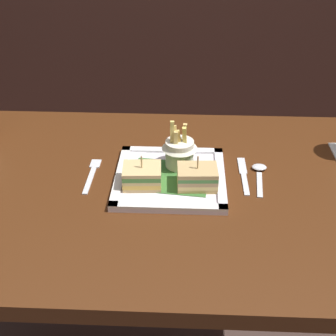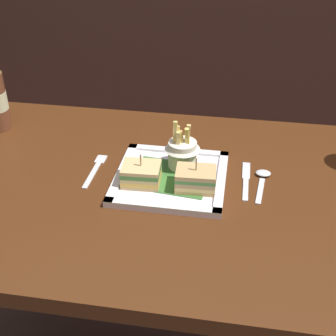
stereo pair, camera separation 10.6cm
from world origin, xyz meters
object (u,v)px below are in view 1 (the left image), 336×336
object	(u,v)px
sandwich_half_left	(142,176)
fries_cup	(179,149)
knife	(243,174)
spoon	(259,172)
square_plate	(170,178)
fork	(92,174)
dining_table	(166,228)
sandwich_half_right	(197,177)

from	to	relation	value
sandwich_half_left	fries_cup	world-z (taller)	fries_cup
knife	spoon	bearing A→B (deg)	9.48
fries_cup	spoon	xyz separation A→B (m)	(0.19, -0.01, -0.05)
square_plate	sandwich_half_left	xyz separation A→B (m)	(-0.06, -0.03, 0.03)
sandwich_half_left	knife	xyz separation A→B (m)	(0.23, 0.07, -0.03)
fries_cup	knife	distance (m)	0.16
sandwich_half_left	fork	world-z (taller)	sandwich_half_left
sandwich_half_left	fork	size ratio (longest dim) A/B	0.60
square_plate	fork	bearing A→B (deg)	174.60
fries_cup	spoon	size ratio (longest dim) A/B	0.88
dining_table	knife	distance (m)	0.23
sandwich_half_right	sandwich_half_left	bearing A→B (deg)	-180.00
sandwich_half_right	fork	size ratio (longest dim) A/B	0.63
spoon	sandwich_half_left	bearing A→B (deg)	-164.92
square_plate	knife	size ratio (longest dim) A/B	1.60
fries_cup	spoon	bearing A→B (deg)	-3.04
sandwich_half_left	knife	bearing A→B (deg)	15.97
fork	square_plate	bearing A→B (deg)	-5.40
sandwich_half_right	knife	world-z (taller)	sandwich_half_right
knife	fries_cup	bearing A→B (deg)	173.87
sandwich_half_left	spoon	world-z (taller)	sandwich_half_left
dining_table	square_plate	bearing A→B (deg)	65.24
square_plate	knife	world-z (taller)	square_plate
square_plate	sandwich_half_left	world-z (taller)	sandwich_half_left
fork	spoon	xyz separation A→B (m)	(0.39, 0.02, 0.00)
fork	spoon	world-z (taller)	spoon
sandwich_half_left	dining_table	bearing A→B (deg)	15.27
sandwich_half_left	square_plate	bearing A→B (deg)	29.24
sandwich_half_left	sandwich_half_right	xyz separation A→B (m)	(0.12, 0.00, 0.00)
square_plate	sandwich_half_right	bearing A→B (deg)	-29.24
sandwich_half_left	knife	size ratio (longest dim) A/B	0.56
fries_cup	fork	world-z (taller)	fries_cup
dining_table	sandwich_half_left	world-z (taller)	sandwich_half_left
knife	dining_table	bearing A→B (deg)	-163.83
dining_table	sandwich_half_left	distance (m)	0.17
knife	spoon	size ratio (longest dim) A/B	1.19
square_plate	sandwich_half_right	size ratio (longest dim) A/B	2.77
square_plate	sandwich_half_right	distance (m)	0.07
knife	square_plate	bearing A→B (deg)	-169.33
sandwich_half_right	knife	size ratio (longest dim) A/B	0.58
fork	knife	bearing A→B (deg)	2.37
square_plate	fork	world-z (taller)	square_plate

